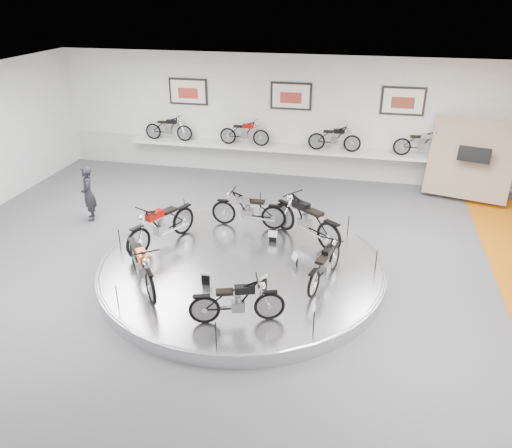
% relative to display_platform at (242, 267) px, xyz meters
% --- Properties ---
extents(floor, '(16.00, 16.00, 0.00)m').
position_rel_display_platform_xyz_m(floor, '(0.00, -0.30, -0.15)').
color(floor, '#565658').
rests_on(floor, ground).
extents(ceiling, '(16.00, 16.00, 0.00)m').
position_rel_display_platform_xyz_m(ceiling, '(0.00, -0.30, 3.85)').
color(ceiling, white).
rests_on(ceiling, wall_back).
extents(wall_back, '(16.00, 0.00, 16.00)m').
position_rel_display_platform_xyz_m(wall_back, '(0.00, 6.70, 1.85)').
color(wall_back, white).
rests_on(wall_back, floor).
extents(dado_band, '(15.68, 0.04, 1.10)m').
position_rel_display_platform_xyz_m(dado_band, '(0.00, 6.68, 0.40)').
color(dado_band, '#BCBCBA').
rests_on(dado_band, floor).
extents(display_platform, '(6.40, 6.40, 0.30)m').
position_rel_display_platform_xyz_m(display_platform, '(0.00, 0.00, 0.00)').
color(display_platform, silver).
rests_on(display_platform, floor).
extents(platform_rim, '(6.40, 6.40, 0.10)m').
position_rel_display_platform_xyz_m(platform_rim, '(0.00, 0.00, 0.12)').
color(platform_rim, '#B2B2BA').
rests_on(platform_rim, display_platform).
extents(shelf, '(11.00, 0.55, 0.10)m').
position_rel_display_platform_xyz_m(shelf, '(0.00, 6.40, 0.85)').
color(shelf, silver).
rests_on(shelf, wall_back).
extents(poster_left, '(1.35, 0.06, 0.88)m').
position_rel_display_platform_xyz_m(poster_left, '(-3.50, 6.66, 2.55)').
color(poster_left, white).
rests_on(poster_left, wall_back).
extents(poster_center, '(1.35, 0.06, 0.88)m').
position_rel_display_platform_xyz_m(poster_center, '(0.00, 6.66, 2.55)').
color(poster_center, white).
rests_on(poster_center, wall_back).
extents(poster_right, '(1.35, 0.06, 0.88)m').
position_rel_display_platform_xyz_m(poster_right, '(3.50, 6.66, 2.55)').
color(poster_right, white).
rests_on(poster_right, wall_back).
extents(display_panel, '(2.56, 1.52, 2.30)m').
position_rel_display_platform_xyz_m(display_panel, '(5.60, 5.80, 1.10)').
color(display_panel, '#937561').
rests_on(display_panel, floor).
extents(shelf_bike_a, '(1.22, 0.43, 0.73)m').
position_rel_display_platform_xyz_m(shelf_bike_a, '(-4.20, 6.40, 1.27)').
color(shelf_bike_a, black).
rests_on(shelf_bike_a, shelf).
extents(shelf_bike_b, '(1.22, 0.43, 0.73)m').
position_rel_display_platform_xyz_m(shelf_bike_b, '(-1.50, 6.40, 1.27)').
color(shelf_bike_b, '#950903').
rests_on(shelf_bike_b, shelf).
extents(shelf_bike_c, '(1.22, 0.43, 0.73)m').
position_rel_display_platform_xyz_m(shelf_bike_c, '(1.50, 6.40, 1.27)').
color(shelf_bike_c, black).
rests_on(shelf_bike_c, shelf).
extents(shelf_bike_d, '(1.22, 0.43, 0.73)m').
position_rel_display_platform_xyz_m(shelf_bike_d, '(4.20, 6.40, 1.27)').
color(shelf_bike_d, '#B2B2B7').
rests_on(shelf_bike_d, shelf).
extents(bike_a, '(1.92, 1.66, 1.11)m').
position_rel_display_platform_xyz_m(bike_a, '(1.25, 1.37, 0.71)').
color(bike_a, black).
rests_on(bike_a, display_platform).
extents(bike_b, '(1.67, 0.62, 0.97)m').
position_rel_display_platform_xyz_m(bike_b, '(-0.27, 1.80, 0.64)').
color(bike_b, '#B2B2B7').
rests_on(bike_b, display_platform).
extents(bike_c, '(1.33, 1.93, 1.07)m').
position_rel_display_platform_xyz_m(bike_c, '(-2.05, 0.39, 0.69)').
color(bike_c, '#950903').
rests_on(bike_c, display_platform).
extents(bike_d, '(1.53, 1.74, 1.01)m').
position_rel_display_platform_xyz_m(bike_d, '(-1.74, -1.42, 0.66)').
color(bike_d, '#CF3E05').
rests_on(bike_d, display_platform).
extents(bike_e, '(1.60, 0.97, 0.89)m').
position_rel_display_platform_xyz_m(bike_e, '(0.46, -2.17, 0.59)').
color(bike_e, black).
rests_on(bike_e, display_platform).
extents(bike_f, '(0.90, 1.57, 0.87)m').
position_rel_display_platform_xyz_m(bike_f, '(1.89, -0.47, 0.59)').
color(bike_f, black).
rests_on(bike_f, display_platform).
extents(visitor, '(0.60, 0.67, 1.53)m').
position_rel_display_platform_xyz_m(visitor, '(-4.82, 1.91, 0.62)').
color(visitor, black).
rests_on(visitor, floor).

